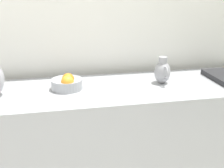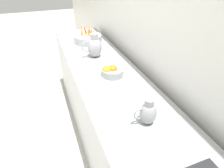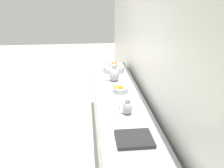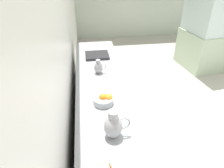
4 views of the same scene
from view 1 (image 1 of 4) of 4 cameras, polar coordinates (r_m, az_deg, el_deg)
The scene contains 3 objects.
prep_counter at distance 2.08m, azimuth -3.82°, elevation -13.22°, with size 0.61×3.27×0.94m, color #9EA0A5.
orange_bowl at distance 1.86m, azimuth -8.79°, elevation 0.17°, with size 0.20×0.20×0.11m.
metal_pitcher_short at distance 1.98m, azimuth 9.91°, elevation 2.44°, with size 0.15×0.11×0.18m.
Camera 1 is at (0.21, -0.00, 1.57)m, focal length 46.48 mm.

